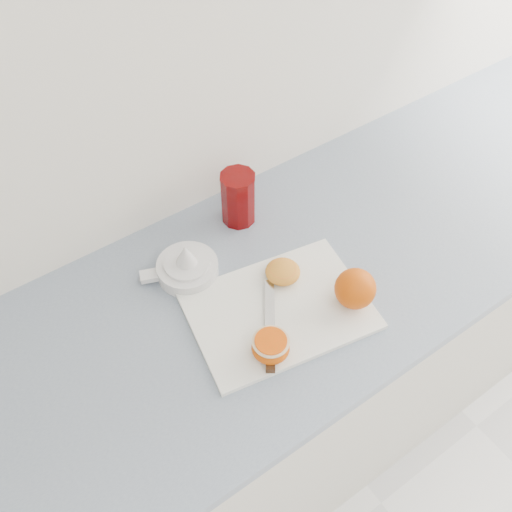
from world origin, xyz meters
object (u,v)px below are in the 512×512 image
object	(u,v)px
cutting_board	(279,310)
counter	(256,387)
half_orange	(271,347)
red_tumbler	(238,200)
citrus_juicer	(187,267)

from	to	relation	value
cutting_board	counter	bearing A→B (deg)	94.59
half_orange	red_tumbler	world-z (taller)	red_tumbler
cutting_board	red_tumbler	size ratio (longest dim) A/B	2.71
counter	citrus_juicer	bearing A→B (deg)	129.01
citrus_juicer	red_tumbler	xyz separation A→B (m)	(0.19, 0.08, 0.04)
cutting_board	half_orange	size ratio (longest dim) A/B	4.89
counter	red_tumbler	distance (m)	0.55
red_tumbler	half_orange	bearing A→B (deg)	-114.50
half_orange	citrus_juicer	xyz separation A→B (m)	(-0.03, 0.27, -0.01)
cutting_board	red_tumbler	bearing A→B (deg)	73.27
half_orange	red_tumbler	size ratio (longest dim) A/B	0.55
half_orange	citrus_juicer	bearing A→B (deg)	95.98
citrus_juicer	red_tumbler	distance (m)	0.21
cutting_board	citrus_juicer	distance (m)	0.22
red_tumbler	citrus_juicer	bearing A→B (deg)	-157.74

